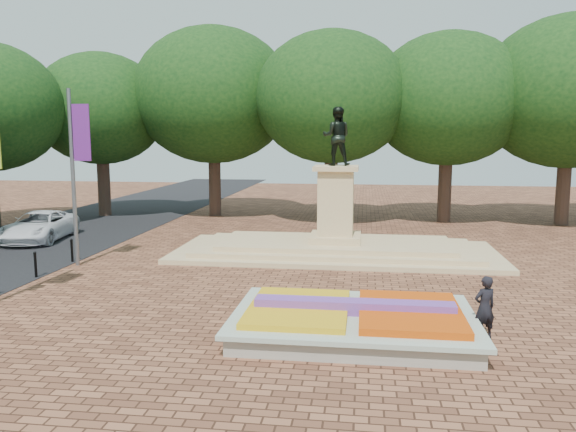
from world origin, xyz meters
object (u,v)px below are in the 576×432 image
at_px(pedestrian, 485,307).
at_px(monument, 335,235).
at_px(van, 39,226).
at_px(flower_bed, 354,320).

bearing_deg(pedestrian, monument, -90.14).
relative_size(monument, van, 2.69).
xyz_separation_m(van, pedestrian, (19.13, -11.24, 0.10)).
distance_m(flower_bed, van, 19.49).
xyz_separation_m(flower_bed, van, (-15.83, 11.36, 0.34)).
xyz_separation_m(monument, pedestrian, (4.33, -9.88, -0.06)).
height_order(van, pedestrian, pedestrian).
relative_size(monument, pedestrian, 8.51).
bearing_deg(monument, van, 174.76).
distance_m(monument, pedestrian, 10.78).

